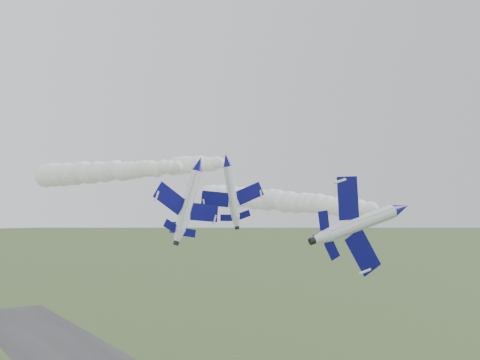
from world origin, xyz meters
name	(u,v)px	position (x,y,z in m)	size (l,w,h in m)	color
jet_lead	(401,208)	(4.07, -10.13, 35.51)	(5.38, 11.70, 9.33)	white
smoke_trail_jet_lead	(260,199)	(16.45, 30.45, 37.16)	(4.66, 78.94, 4.66)	white
jet_pair_left	(199,164)	(-1.24, 21.36, 41.91)	(10.58, 13.29, 4.33)	white
smoke_trail_jet_pair_left	(99,172)	(-4.41, 54.00, 42.52)	(5.20, 59.03, 5.20)	white
jet_pair_right	(227,160)	(3.72, 21.71, 42.80)	(9.61, 11.25, 3.09)	white
smoke_trail_jet_pair_right	(190,165)	(16.99, 56.74, 45.05)	(4.60, 69.23, 4.60)	white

